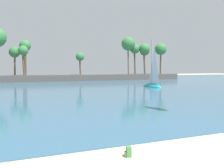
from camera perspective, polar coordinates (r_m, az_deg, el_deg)
name	(u,v)px	position (r m, az deg, el deg)	size (l,w,h in m)	color
sea	(30,84)	(62.87, -17.10, -0.04)	(220.00, 102.45, 0.06)	#33607F
palm_headland	(32,66)	(73.99, -16.75, 3.70)	(94.69, 6.83, 13.68)	#514C47
backpack_by_trailer	(128,152)	(11.48, 3.53, -14.28)	(0.34, 0.35, 0.44)	#47844C
sailboat_toward_headland	(153,82)	(51.87, 8.68, 0.38)	(2.94, 7.07, 9.94)	teal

